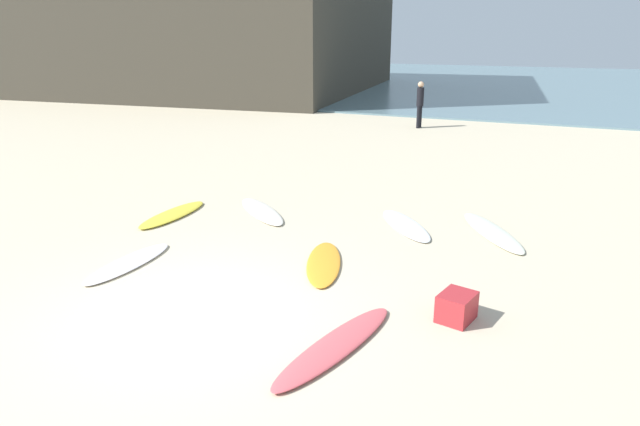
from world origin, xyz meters
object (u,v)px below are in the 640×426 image
object	(u,v)px
beachgoer_near	(420,102)
beach_cooler	(457,307)
surfboard_2	(324,263)
surfboard_3	(492,232)
surfboard_5	(173,214)
surfboard_1	(128,263)
surfboard_6	(262,211)
surfboard_4	(405,225)
surfboard_0	(336,345)

from	to	relation	value
beachgoer_near	beach_cooler	size ratio (longest dim) A/B	3.57
surfboard_2	surfboard_3	bearing A→B (deg)	-151.22
surfboard_5	beachgoer_near	xyz separation A→B (m)	(2.07, 13.21, 0.99)
surfboard_3	surfboard_5	size ratio (longest dim) A/B	1.16
surfboard_1	beach_cooler	size ratio (longest dim) A/B	3.81
surfboard_6	surfboard_5	bearing A→B (deg)	162.66
surfboard_4	surfboard_5	xyz separation A→B (m)	(-4.71, -1.28, 0.01)
surfboard_4	surfboard_0	bearing A→B (deg)	57.49
surfboard_0	surfboard_5	xyz separation A→B (m)	(-5.09, 3.49, -0.00)
surfboard_2	surfboard_5	world-z (taller)	surfboard_5
surfboard_0	surfboard_1	distance (m)	4.29
surfboard_0	beachgoer_near	distance (m)	17.00
surfboard_6	surfboard_1	bearing A→B (deg)	-149.25
beachgoer_near	surfboard_0	bearing A→B (deg)	16.57
surfboard_1	beach_cooler	xyz separation A→B (m)	(5.39, 0.26, 0.16)
beachgoer_near	surfboard_3	bearing A→B (deg)	26.48
surfboard_0	surfboard_2	world-z (taller)	surfboard_0
surfboard_0	beach_cooler	distance (m)	1.81
surfboard_3	beachgoer_near	distance (m)	12.46
beach_cooler	surfboard_1	bearing A→B (deg)	-177.27
surfboard_3	beach_cooler	distance (m)	3.73
surfboard_0	surfboard_5	size ratio (longest dim) A/B	1.17
surfboard_6	surfboard_4	bearing A→B (deg)	-41.89
surfboard_6	beachgoer_near	size ratio (longest dim) A/B	1.16
surfboard_3	beachgoer_near	xyz separation A→B (m)	(-4.28, 11.66, 1.00)
surfboard_1	beach_cooler	bearing A→B (deg)	3.55
surfboard_4	surfboard_5	size ratio (longest dim) A/B	0.99
beachgoer_near	beach_cooler	distance (m)	15.98
surfboard_3	surfboard_5	xyz separation A→B (m)	(-6.35, -1.55, 0.01)
surfboard_5	surfboard_0	bearing A→B (deg)	-34.09
surfboard_0	surfboard_2	xyz separation A→B (m)	(-1.14, 2.33, -0.01)
surfboard_4	surfboard_5	world-z (taller)	surfboard_5
surfboard_3	surfboard_5	bearing A→B (deg)	162.07
surfboard_0	surfboard_4	xyz separation A→B (m)	(-0.39, 4.76, -0.01)
surfboard_4	surfboard_6	size ratio (longest dim) A/B	0.95
surfboard_1	surfboard_2	bearing A→B (deg)	23.76
surfboard_4	surfboard_2	bearing A→B (deg)	35.61
surfboard_5	surfboard_6	distance (m)	1.87
surfboard_0	surfboard_6	world-z (taller)	surfboard_0
surfboard_6	beach_cooler	distance (m)	5.66
beachgoer_near	beach_cooler	xyz separation A→B (m)	(4.25, -15.38, -0.84)
surfboard_2	surfboard_6	size ratio (longest dim) A/B	0.92
surfboard_1	surfboard_5	distance (m)	2.60
surfboard_5	surfboard_1	bearing A→B (deg)	-68.64
surfboard_2	beach_cooler	xyz separation A→B (m)	(2.37, -1.02, 0.16)
surfboard_1	surfboard_6	world-z (taller)	surfboard_6
beach_cooler	beachgoer_near	bearing A→B (deg)	105.45
surfboard_4	surfboard_6	distance (m)	3.11
surfboard_4	surfboard_5	bearing A→B (deg)	-21.93
surfboard_1	beachgoer_near	world-z (taller)	beachgoer_near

